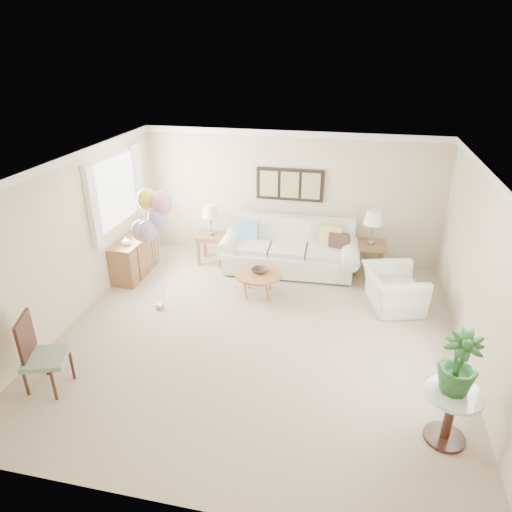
{
  "coord_description": "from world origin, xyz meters",
  "views": [
    {
      "loc": [
        1.2,
        -5.76,
        4.1
      ],
      "look_at": [
        -0.18,
        0.6,
        1.05
      ],
      "focal_mm": 32.0,
      "sensor_mm": 36.0,
      "label": 1
    }
  ],
  "objects_px": {
    "sofa": "(289,251)",
    "balloon_cluster": "(153,215)",
    "armchair": "(393,289)",
    "accent_chair": "(39,352)",
    "coffee_table": "(259,275)"
  },
  "relations": [
    {
      "from": "balloon_cluster",
      "to": "coffee_table",
      "type": "bearing_deg",
      "value": 29.26
    },
    {
      "from": "armchair",
      "to": "accent_chair",
      "type": "height_order",
      "value": "accent_chair"
    },
    {
      "from": "sofa",
      "to": "accent_chair",
      "type": "distance_m",
      "value": 4.84
    },
    {
      "from": "sofa",
      "to": "balloon_cluster",
      "type": "distance_m",
      "value": 3.0
    },
    {
      "from": "armchair",
      "to": "accent_chair",
      "type": "bearing_deg",
      "value": 109.14
    },
    {
      "from": "accent_chair",
      "to": "balloon_cluster",
      "type": "height_order",
      "value": "balloon_cluster"
    },
    {
      "from": "sofa",
      "to": "armchair",
      "type": "xyz_separation_m",
      "value": [
        1.92,
        -1.03,
        -0.06
      ]
    },
    {
      "from": "armchair",
      "to": "balloon_cluster",
      "type": "height_order",
      "value": "balloon_cluster"
    },
    {
      "from": "sofa",
      "to": "armchair",
      "type": "height_order",
      "value": "sofa"
    },
    {
      "from": "accent_chair",
      "to": "balloon_cluster",
      "type": "xyz_separation_m",
      "value": [
        0.73,
        2.13,
        1.15
      ]
    },
    {
      "from": "sofa",
      "to": "coffee_table",
      "type": "height_order",
      "value": "sofa"
    },
    {
      "from": "sofa",
      "to": "balloon_cluster",
      "type": "relative_size",
      "value": 1.33
    },
    {
      "from": "accent_chair",
      "to": "coffee_table",
      "type": "bearing_deg",
      "value": 53.14
    },
    {
      "from": "sofa",
      "to": "accent_chair",
      "type": "bearing_deg",
      "value": -122.67
    },
    {
      "from": "sofa",
      "to": "coffee_table",
      "type": "xyz_separation_m",
      "value": [
        -0.39,
        -1.1,
        -0.01
      ]
    }
  ]
}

